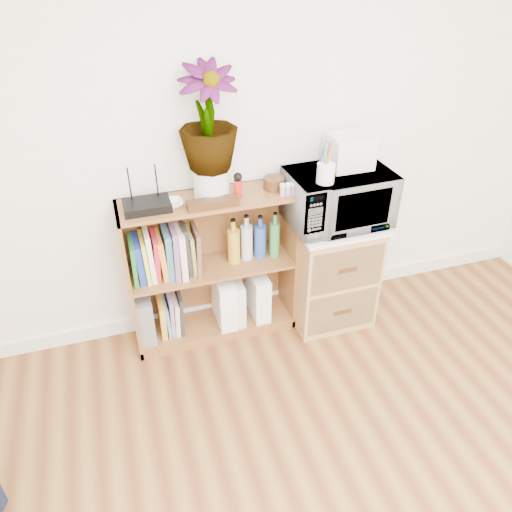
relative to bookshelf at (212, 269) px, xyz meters
name	(u,v)px	position (x,y,z in m)	size (l,w,h in m)	color
skirting_board	(260,299)	(0.35, 0.14, -0.42)	(4.00, 0.02, 0.10)	white
bookshelf	(212,269)	(0.00, 0.00, 0.00)	(1.00, 0.30, 0.95)	brown
wicker_unit	(330,271)	(0.75, -0.08, -0.12)	(0.50, 0.45, 0.70)	#9E7542
microwave	(338,198)	(0.75, -0.08, 0.41)	(0.58, 0.39, 0.32)	silver
pen_cup	(326,173)	(0.61, -0.18, 0.62)	(0.10, 0.10, 0.11)	white
small_appliance	(350,151)	(0.82, -0.03, 0.66)	(0.24, 0.20, 0.19)	silver
router	(147,205)	(-0.33, -0.02, 0.50)	(0.25, 0.17, 0.04)	black
white_bowl	(171,204)	(-0.21, -0.03, 0.49)	(0.13, 0.13, 0.03)	white
plant_pot	(211,183)	(0.03, 0.02, 0.56)	(0.20, 0.20, 0.17)	silver
potted_plant	(208,118)	(0.03, 0.02, 0.91)	(0.31, 0.31, 0.55)	#317C36
trinket_box	(213,203)	(0.01, -0.10, 0.50)	(0.28, 0.07, 0.04)	#321F0D
kokeshi_doll	(238,189)	(0.16, -0.04, 0.53)	(0.05, 0.05, 0.10)	#A81E14
wooden_bowl	(274,183)	(0.39, 0.01, 0.51)	(0.12, 0.12, 0.07)	#3B2510
paint_jars	(288,190)	(0.44, -0.09, 0.51)	(0.12, 0.04, 0.06)	#CA7086
file_box	(145,315)	(-0.43, 0.00, -0.25)	(0.09, 0.25, 0.31)	slate
magazine_holder_left	(224,299)	(0.06, -0.01, -0.24)	(0.11, 0.27, 0.33)	white
magazine_holder_mid	(234,299)	(0.13, -0.01, -0.25)	(0.10, 0.24, 0.31)	silver
magazine_holder_right	(258,294)	(0.29, -0.01, -0.25)	(0.10, 0.25, 0.31)	white
cookbooks	(165,254)	(-0.27, 0.00, 0.16)	(0.39, 0.20, 0.31)	#1E7024
liquor_bottles	(264,237)	(0.33, 0.00, 0.17)	(0.47, 0.07, 0.31)	gold
lower_books	(170,314)	(-0.28, 0.00, -0.28)	(0.15, 0.19, 0.28)	gold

